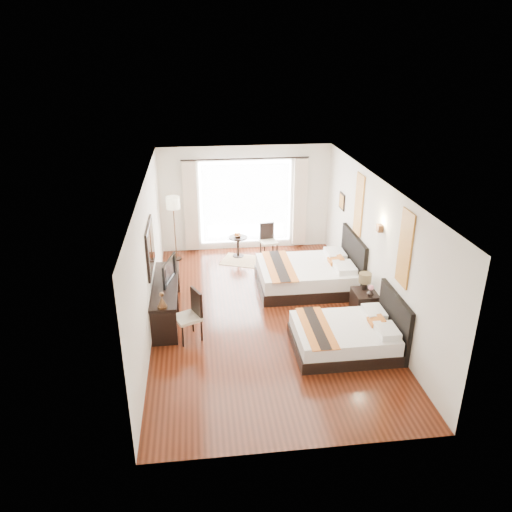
{
  "coord_description": "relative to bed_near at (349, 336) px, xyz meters",
  "views": [
    {
      "loc": [
        -1.27,
        -8.94,
        5.19
      ],
      "look_at": [
        -0.12,
        0.44,
        1.16
      ],
      "focal_mm": 35.0,
      "sensor_mm": 36.0,
      "label": 1
    }
  ],
  "objects": [
    {
      "name": "mirror_frame",
      "position": [
        -3.58,
        1.59,
        1.27
      ],
      "size": [
        0.04,
        1.25,
        0.95
      ],
      "primitive_type": "cube",
      "color": "black",
      "rests_on": "wall_desk"
    },
    {
      "name": "jute_rug",
      "position": [
        -1.47,
        4.23,
        -0.27
      ],
      "size": [
        1.39,
        1.18,
        0.01
      ],
      "primitive_type": "cube",
      "rotation": [
        0.0,
        0.0,
        -0.38
      ],
      "color": "tan",
      "rests_on": "floor"
    },
    {
      "name": "floor_lamp",
      "position": [
        -3.23,
        4.55,
        1.15
      ],
      "size": [
        0.34,
        0.34,
        1.69
      ],
      "color": "black",
      "rests_on": "floor"
    },
    {
      "name": "wall_headboard",
      "position": [
        0.89,
        1.4,
        1.12
      ],
      "size": [
        0.01,
        7.5,
        2.8
      ],
      "primitive_type": "cube",
      "color": "silver",
      "rests_on": "floor"
    },
    {
      "name": "drape_right",
      "position": [
        0.09,
        5.03,
        1.0
      ],
      "size": [
        0.35,
        0.14,
        2.35
      ],
      "primitive_type": "cube",
      "color": "#B6A18D",
      "rests_on": "floor"
    },
    {
      "name": "art_panel_far",
      "position": [
        0.87,
        2.55,
        1.67
      ],
      "size": [
        0.03,
        0.5,
        1.35
      ],
      "primitive_type": "cube",
      "color": "#914015",
      "rests_on": "wall_headboard"
    },
    {
      "name": "side_table",
      "position": [
        -1.62,
        4.55,
        -0.0
      ],
      "size": [
        0.48,
        0.48,
        0.55
      ],
      "primitive_type": "cylinder",
      "color": "black",
      "rests_on": "floor"
    },
    {
      "name": "floor",
      "position": [
        -1.36,
        1.4,
        -0.28
      ],
      "size": [
        4.5,
        7.5,
        0.01
      ],
      "primitive_type": "cube",
      "color": "#361409",
      "rests_on": "ground"
    },
    {
      "name": "sheer_curtain",
      "position": [
        -1.36,
        5.07,
        1.02
      ],
      "size": [
        2.3,
        0.02,
        2.1
      ],
      "primitive_type": "cube",
      "color": "white",
      "rests_on": "wall_window"
    },
    {
      "name": "console_desk",
      "position": [
        -3.35,
        1.59,
        0.1
      ],
      "size": [
        0.5,
        2.2,
        0.76
      ],
      "primitive_type": "cube",
      "color": "black",
      "rests_on": "floor"
    },
    {
      "name": "wall_entry",
      "position": [
        -1.36,
        -2.34,
        1.12
      ],
      "size": [
        4.5,
        0.01,
        2.8
      ],
      "primitive_type": "cube",
      "color": "silver",
      "rests_on": "floor"
    },
    {
      "name": "nightstand",
      "position": [
        0.67,
        1.13,
        -0.0
      ],
      "size": [
        0.46,
        0.58,
        0.55
      ],
      "primitive_type": "cube",
      "color": "black",
      "rests_on": "floor"
    },
    {
      "name": "vase",
      "position": [
        0.71,
        0.94,
        0.29
      ],
      "size": [
        0.17,
        0.17,
        0.13
      ],
      "primitive_type": "imported",
      "rotation": [
        0.0,
        0.0,
        0.37
      ],
      "color": "black",
      "rests_on": "nightstand"
    },
    {
      "name": "ceiling",
      "position": [
        -1.36,
        1.4,
        2.51
      ],
      "size": [
        4.5,
        7.5,
        0.02
      ],
      "primitive_type": "cube",
      "color": "white",
      "rests_on": "wall_headboard"
    },
    {
      "name": "wall_window",
      "position": [
        -1.36,
        5.15,
        1.12
      ],
      "size": [
        4.5,
        0.01,
        2.8
      ],
      "primitive_type": "cube",
      "color": "silver",
      "rests_on": "floor"
    },
    {
      "name": "wall_sconce",
      "position": [
        0.83,
        1.13,
        1.64
      ],
      "size": [
        0.1,
        0.14,
        0.14
      ],
      "primitive_type": "cube",
      "color": "#492E1A",
      "rests_on": "wall_headboard"
    },
    {
      "name": "bed_near",
      "position": [
        0.0,
        0.0,
        0.0
      ],
      "size": [
        1.89,
        1.47,
        1.06
      ],
      "color": "black",
      "rests_on": "floor"
    },
    {
      "name": "bed_far",
      "position": [
        -0.16,
        2.55,
        0.05
      ],
      "size": [
        2.21,
        1.72,
        1.25
      ],
      "color": "black",
      "rests_on": "floor"
    },
    {
      "name": "fruit_bowl",
      "position": [
        -1.63,
        4.55,
        0.3
      ],
      "size": [
        0.24,
        0.24,
        0.05
      ],
      "primitive_type": "imported",
      "rotation": [
        0.0,
        0.0,
        0.25
      ],
      "color": "#473519",
      "rests_on": "side_table"
    },
    {
      "name": "desk_chair",
      "position": [
        -2.9,
        0.7,
        0.02
      ],
      "size": [
        0.6,
        0.6,
        0.98
      ],
      "rotation": [
        0.0,
        0.0,
        3.57
      ],
      "color": "#B8A38D",
      "rests_on": "floor"
    },
    {
      "name": "television",
      "position": [
        -3.33,
        1.71,
        0.72
      ],
      "size": [
        0.3,
        0.83,
        0.48
      ],
      "primitive_type": "imported",
      "rotation": [
        0.0,
        0.0,
        1.33
      ],
      "color": "black",
      "rests_on": "console_desk"
    },
    {
      "name": "drape_left",
      "position": [
        -2.81,
        5.03,
        1.0
      ],
      "size": [
        0.35,
        0.14,
        2.35
      ],
      "primitive_type": "cube",
      "color": "#B6A18D",
      "rests_on": "floor"
    },
    {
      "name": "bronze_figurine",
      "position": [
        -3.35,
        0.59,
        0.62
      ],
      "size": [
        0.23,
        0.23,
        0.28
      ],
      "primitive_type": null,
      "rotation": [
        0.0,
        0.0,
        0.26
      ],
      "color": "#492E1A",
      "rests_on": "console_desk"
    },
    {
      "name": "art_panel_near",
      "position": [
        0.87,
        0.0,
        1.67
      ],
      "size": [
        0.03,
        0.5,
        1.35
      ],
      "primitive_type": "cube",
      "color": "#914015",
      "rests_on": "wall_headboard"
    },
    {
      "name": "window_glass",
      "position": [
        -1.36,
        5.13,
        1.02
      ],
      "size": [
        2.4,
        0.02,
        2.2
      ],
      "primitive_type": "cube",
      "color": "white",
      "rests_on": "wall_window"
    },
    {
      "name": "wall_desk",
      "position": [
        -3.6,
        1.4,
        1.12
      ],
      "size": [
        0.01,
        7.5,
        2.8
      ],
      "primitive_type": "cube",
      "color": "silver",
      "rests_on": "floor"
    },
    {
      "name": "table_lamp",
      "position": [
        0.68,
        1.25,
        0.5
      ],
      "size": [
        0.26,
        0.26,
        0.41
      ],
      "color": "black",
      "rests_on": "nightstand"
    },
    {
      "name": "window_chair",
      "position": [
        -0.83,
        4.47,
        -0.01
      ],
      "size": [
        0.47,
        0.47,
        0.88
      ],
      "rotation": [
        0.0,
        0.0,
        -1.41
      ],
      "color": "#B8A38D",
      "rests_on": "floor"
    },
    {
      "name": "mirror_glass",
      "position": [
        -3.55,
        1.59,
        1.27
      ],
      "size": [
        0.01,
        1.12,
        0.82
      ],
      "primitive_type": "cube",
      "color": "white",
      "rests_on": "mirror_frame"
    }
  ]
}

